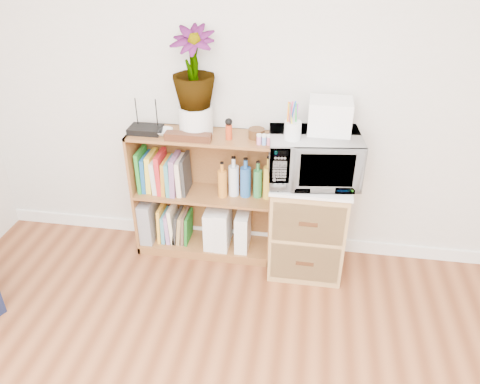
# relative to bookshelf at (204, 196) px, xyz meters

# --- Properties ---
(skirting_board) EXTENTS (4.00, 0.02, 0.10)m
(skirting_board) POSITION_rel_bookshelf_xyz_m (0.35, 0.14, -0.42)
(skirting_board) COLOR white
(skirting_board) RESTS_ON ground
(bookshelf) EXTENTS (1.00, 0.30, 0.95)m
(bookshelf) POSITION_rel_bookshelf_xyz_m (0.00, 0.00, 0.00)
(bookshelf) COLOR brown
(bookshelf) RESTS_ON ground
(wicker_unit) EXTENTS (0.50, 0.45, 0.70)m
(wicker_unit) POSITION_rel_bookshelf_xyz_m (0.75, -0.08, -0.12)
(wicker_unit) COLOR #9E7542
(wicker_unit) RESTS_ON ground
(microwave) EXTENTS (0.62, 0.46, 0.32)m
(microwave) POSITION_rel_bookshelf_xyz_m (0.75, -0.08, 0.40)
(microwave) COLOR silver
(microwave) RESTS_ON wicker_unit
(pen_cup) EXTENTS (0.10, 0.10, 0.11)m
(pen_cup) POSITION_rel_bookshelf_xyz_m (0.61, -0.17, 0.62)
(pen_cup) COLOR silver
(pen_cup) RESTS_ON microwave
(small_appliance) EXTENTS (0.26, 0.22, 0.21)m
(small_appliance) POSITION_rel_bookshelf_xyz_m (0.83, -0.02, 0.67)
(small_appliance) COLOR white
(small_appliance) RESTS_ON microwave
(router) EXTENTS (0.22, 0.15, 0.04)m
(router) POSITION_rel_bookshelf_xyz_m (-0.38, -0.02, 0.49)
(router) COLOR black
(router) RESTS_ON bookshelf
(white_bowl) EXTENTS (0.13, 0.13, 0.03)m
(white_bowl) POSITION_rel_bookshelf_xyz_m (-0.26, -0.03, 0.49)
(white_bowl) COLOR silver
(white_bowl) RESTS_ON bookshelf
(plant_pot) EXTENTS (0.22, 0.22, 0.19)m
(plant_pot) POSITION_rel_bookshelf_xyz_m (-0.04, 0.02, 0.57)
(plant_pot) COLOR silver
(plant_pot) RESTS_ON bookshelf
(potted_plant) EXTENTS (0.28, 0.28, 0.50)m
(potted_plant) POSITION_rel_bookshelf_xyz_m (-0.04, 0.02, 0.92)
(potted_plant) COLOR #396D2B
(potted_plant) RESTS_ON plant_pot
(trinket_box) EXTENTS (0.30, 0.08, 0.05)m
(trinket_box) POSITION_rel_bookshelf_xyz_m (-0.06, -0.10, 0.50)
(trinket_box) COLOR #321B0D
(trinket_box) RESTS_ON bookshelf
(kokeshi_doll) EXTENTS (0.04, 0.04, 0.10)m
(kokeshi_doll) POSITION_rel_bookshelf_xyz_m (0.19, -0.04, 0.52)
(kokeshi_doll) COLOR #B33616
(kokeshi_doll) RESTS_ON bookshelf
(wooden_bowl) EXTENTS (0.11, 0.11, 0.06)m
(wooden_bowl) POSITION_rel_bookshelf_xyz_m (0.37, 0.01, 0.51)
(wooden_bowl) COLOR #3C2410
(wooden_bowl) RESTS_ON bookshelf
(paint_jars) EXTENTS (0.10, 0.04, 0.05)m
(paint_jars) POSITION_rel_bookshelf_xyz_m (0.43, -0.09, 0.50)
(paint_jars) COLOR #CE7287
(paint_jars) RESTS_ON bookshelf
(file_box) EXTENTS (0.10, 0.26, 0.33)m
(file_box) POSITION_rel_bookshelf_xyz_m (-0.44, 0.00, -0.24)
(file_box) COLOR gray
(file_box) RESTS_ON bookshelf
(magazine_holder_left) EXTENTS (0.10, 0.24, 0.30)m
(magazine_holder_left) POSITION_rel_bookshelf_xyz_m (0.06, -0.01, -0.25)
(magazine_holder_left) COLOR white
(magazine_holder_left) RESTS_ON bookshelf
(magazine_holder_mid) EXTENTS (0.10, 0.25, 0.31)m
(magazine_holder_mid) POSITION_rel_bookshelf_xyz_m (0.13, -0.01, -0.25)
(magazine_holder_mid) COLOR silver
(magazine_holder_mid) RESTS_ON bookshelf
(magazine_holder_right) EXTENTS (0.09, 0.24, 0.29)m
(magazine_holder_right) POSITION_rel_bookshelf_xyz_m (0.28, -0.01, -0.26)
(magazine_holder_right) COLOR white
(magazine_holder_right) RESTS_ON bookshelf
(cookbooks) EXTENTS (0.35, 0.20, 0.31)m
(cookbooks) POSITION_rel_bookshelf_xyz_m (-0.29, 0.00, 0.16)
(cookbooks) COLOR #238328
(cookbooks) RESTS_ON bookshelf
(liquor_bottles) EXTENTS (0.38, 0.07, 0.31)m
(liquor_bottles) POSITION_rel_bookshelf_xyz_m (0.30, 0.00, 0.17)
(liquor_bottles) COLOR orange
(liquor_bottles) RESTS_ON bookshelf
(lower_books) EXTENTS (0.24, 0.19, 0.29)m
(lower_books) POSITION_rel_bookshelf_xyz_m (-0.24, 0.00, -0.28)
(lower_books) COLOR yellow
(lower_books) RESTS_ON bookshelf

